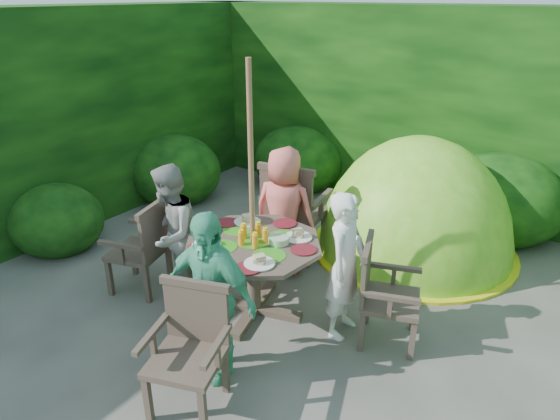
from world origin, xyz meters
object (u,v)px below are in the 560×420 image
Objects in this scene: dome_tent at (411,249)px; patio_table at (254,253)px; child_back at (284,211)px; garden_chair_right at (382,292)px; garden_chair_front at (190,346)px; garden_chair_left at (144,246)px; child_front at (210,296)px; child_right at (346,266)px; garden_chair_back at (293,209)px; parasol_pole at (252,198)px; child_left at (171,234)px.

patio_table is at bearing -115.88° from dome_tent.
child_back is at bearing -134.10° from dome_tent.
garden_chair_front is (-0.79, -1.35, 0.00)m from garden_chair_right.
garden_chair_right is 1.56m from garden_chair_front.
garden_chair_left is 0.67× the size of child_back.
patio_table is 1.13× the size of child_front.
garden_chair_front is 0.68× the size of child_right.
garden_chair_left is 1.54m from garden_chair_back.
parasol_pole is 0.86× the size of dome_tent.
parasol_pole is at bearing -115.96° from dome_tent.
garden_chair_back is 0.41× the size of dome_tent.
child_left is at bearing 146.32° from child_front.
garden_chair_front is at bearing 92.62° from child_back.
child_front reaches higher than patio_table.
garden_chair_back is 1.45m from dome_tent.
child_right is 1.60m from child_left.
patio_table is 2.15m from dome_tent.
patio_table is 1.75× the size of garden_chair_front.
patio_table is 1.18× the size of child_right.
garden_chair_right is 0.81× the size of garden_chair_back.
garden_chair_right is at bearing 146.71° from child_back.
garden_chair_left is 2.89m from dome_tent.
parasol_pole is at bearing 101.32° from child_front.
child_left is (-1.84, -0.49, 0.19)m from garden_chair_right.
child_left is at bearing -130.41° from dome_tent.
patio_table is 1.11m from garden_chair_left.
garden_chair_right is (1.07, 0.28, -0.14)m from patio_table.
patio_table is at bearing 101.03° from child_front.
garden_chair_right is at bearing 40.72° from garden_chair_front.
child_back is (-1.28, 0.49, 0.20)m from garden_chair_right.
child_left is 1.13m from child_back.
garden_chair_front is at bearing 20.33° from child_left.
garden_chair_back is at bearing 133.33° from garden_chair_left.
garden_chair_left is 1.38m from child_front.
child_left is (-1.06, 0.86, 0.19)m from garden_chair_front.
child_left reaches higher than garden_chair_back.
parasol_pole is 2.13× the size of garden_chair_back.
garden_chair_back is 0.79× the size of child_back.
parasol_pole is 1.28m from garden_chair_right.
child_left is 0.98× the size of child_front.
child_right is at bearing 137.78° from child_back.
dome_tent reaches higher than patio_table.
child_front is (0.50, -1.82, 0.10)m from garden_chair_back.
garden_chair_back is (0.77, 1.33, 0.09)m from garden_chair_left.
garden_chair_back is at bearing 105.80° from patio_table.
parasol_pole reaches higher than child_front.
garden_chair_back is (-1.36, 0.77, 0.10)m from garden_chair_right.
garden_chair_right is 1.92m from child_left.
child_left reaches higher than dome_tent.
garden_chair_right is 0.99× the size of garden_chair_front.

